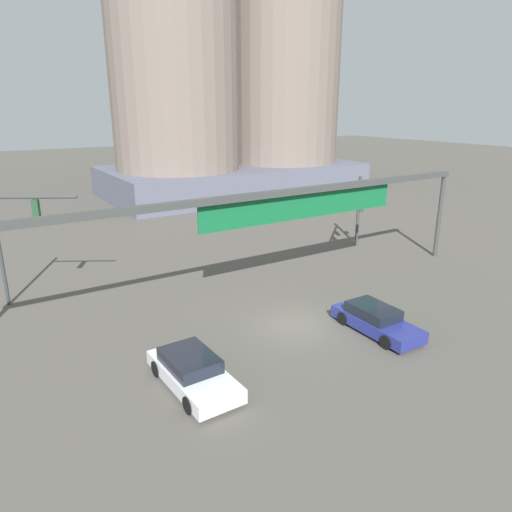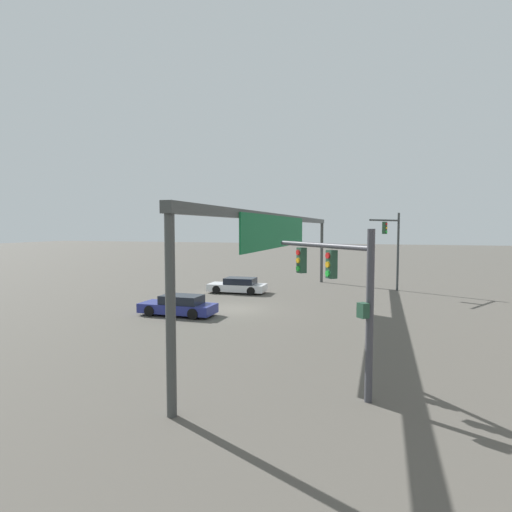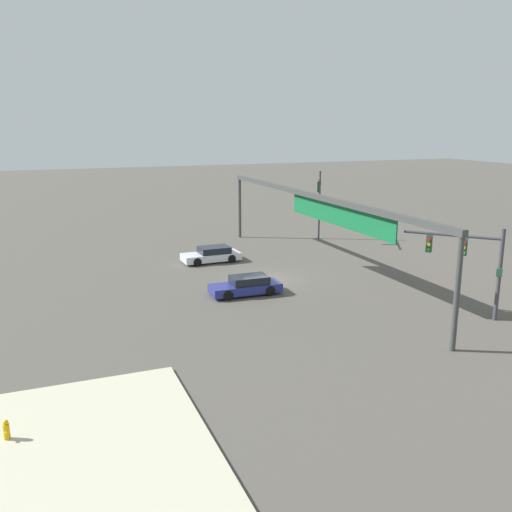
{
  "view_description": "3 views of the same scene",
  "coord_description": "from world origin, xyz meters",
  "views": [
    {
      "loc": [
        -12.77,
        -16.3,
        10.11
      ],
      "look_at": [
        -0.97,
        2.17,
        3.09
      ],
      "focal_mm": 33.03,
      "sensor_mm": 36.0,
      "label": 1
    },
    {
      "loc": [
        25.01,
        9.0,
        5.22
      ],
      "look_at": [
        1.58,
        1.97,
        3.54
      ],
      "focal_mm": 29.59,
      "sensor_mm": 36.0,
      "label": 2
    },
    {
      "loc": [
        34.56,
        -14.54,
        10.62
      ],
      "look_at": [
        1.57,
        -1.36,
        2.18
      ],
      "focal_mm": 39.02,
      "sensor_mm": 36.0,
      "label": 3
    }
  ],
  "objects": [
    {
      "name": "ground_plane",
      "position": [
        0.0,
        0.0,
        0.0
      ],
      "size": [
        217.75,
        217.75,
        0.0
      ],
      "primitive_type": "plane",
      "color": "#524E47"
    },
    {
      "name": "traffic_signal_near_corner",
      "position": [
        11.23,
        7.71,
        3.47
      ],
      "size": [
        4.3,
        3.71,
        5.17
      ],
      "rotation": [
        0.0,
        0.0,
        -2.4
      ],
      "color": "#3C3D44",
      "rests_on": "ground"
    },
    {
      "name": "traffic_signal_opposite_side",
      "position": [
        -10.66,
        9.78,
        4.16
      ],
      "size": [
        3.77,
        2.32,
        6.39
      ],
      "rotation": [
        0.0,
        0.0,
        -0.54
      ],
      "color": "#353B3D",
      "rests_on": "ground"
    },
    {
      "name": "fire_hydrant_on_curb",
      "position": [
        15.6,
        -16.12,
        0.49
      ],
      "size": [
        0.33,
        0.22,
        0.71
      ],
      "color": "gold",
      "rests_on": "sidewalk_corner"
    },
    {
      "name": "sedan_car_approaching",
      "position": [
        2.69,
        -2.48,
        0.57
      ],
      "size": [
        1.9,
        4.55,
        1.21
      ],
      "rotation": [
        0.0,
        0.0,
        -1.59
      ],
      "color": "navy",
      "rests_on": "ground"
    },
    {
      "name": "sidewalk_corner",
      "position": [
        18.22,
        -15.67,
        0.07
      ],
      "size": [
        12.5,
        12.19,
        0.15
      ],
      "primitive_type": "cube",
      "color": "beige",
      "rests_on": "ground"
    },
    {
      "name": "overhead_sign_gantry",
      "position": [
        0.87,
        3.58,
        5.13
      ],
      "size": [
        30.09,
        0.43,
        5.93
      ],
      "color": "#3C403F",
      "rests_on": "ground"
    },
    {
      "name": "sedan_car_waiting_far",
      "position": [
        -6.43,
        -1.93,
        0.58
      ],
      "size": [
        2.08,
        4.59,
        1.21
      ],
      "rotation": [
        0.0,
        0.0,
        -1.55
      ],
      "color": "silver",
      "rests_on": "ground"
    }
  ]
}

